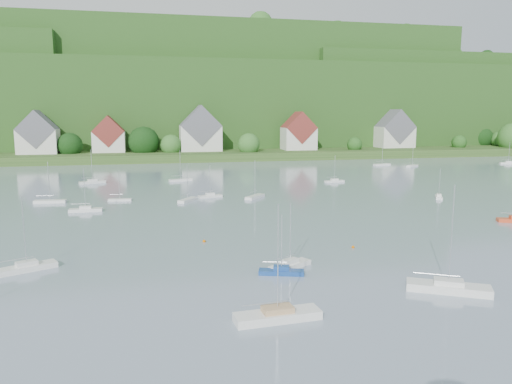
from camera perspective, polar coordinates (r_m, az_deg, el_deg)
far_shore_strip at (r=210.30m, az=-8.09°, el=4.53°), size 600.00×60.00×3.00m
forested_ridge at (r=278.17m, az=-9.18°, el=10.00°), size 620.00×181.22×69.89m
village_building_0 at (r=200.24m, az=-23.83°, el=5.93°), size 14.00×10.40×16.00m
village_building_1 at (r=198.85m, az=-16.59°, el=6.09°), size 12.00×9.36×14.00m
village_building_2 at (r=198.30m, az=-6.43°, el=6.84°), size 16.00×11.44×18.00m
village_building_3 at (r=204.40m, az=4.93°, el=6.69°), size 13.00×10.40×15.50m
village_building_4 at (r=225.42m, az=15.69°, el=6.65°), size 15.00×10.40×16.50m
near_sailboat_1 at (r=55.69m, az=2.94°, el=-9.07°), size 5.20×2.82×6.76m
near_sailboat_2 at (r=44.04m, az=2.50°, el=-13.95°), size 7.72×2.69×10.24m
near_sailboat_3 at (r=57.97m, az=3.95°, el=-8.32°), size 5.69×4.20×7.63m
near_sailboat_4 at (r=53.98m, az=21.30°, el=-10.15°), size 8.12×5.89×10.86m
near_sailboat_6 at (r=62.52m, az=-24.91°, el=-7.84°), size 6.53×4.49×8.65m
mooring_buoy_2 at (r=67.44m, az=11.12°, el=-6.35°), size 0.41×0.41×0.41m
mooring_buoy_3 at (r=69.50m, az=-6.00°, el=-5.76°), size 0.45×0.45×0.45m
far_sailboat_cluster at (r=127.64m, az=-2.41°, el=1.23°), size 199.64×70.62×8.71m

